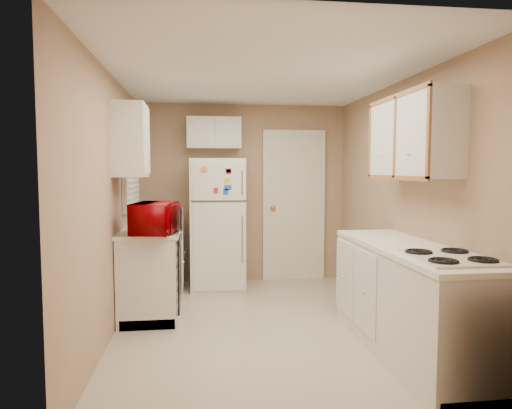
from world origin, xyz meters
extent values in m
plane|color=beige|center=(0.00, 0.00, 0.00)|extent=(3.80, 3.80, 0.00)
plane|color=white|center=(0.00, 0.00, 2.40)|extent=(3.80, 3.80, 0.00)
plane|color=tan|center=(-1.40, 0.00, 1.20)|extent=(3.80, 3.80, 0.00)
plane|color=tan|center=(1.40, 0.00, 1.20)|extent=(3.80, 3.80, 0.00)
plane|color=tan|center=(0.00, 1.90, 1.20)|extent=(2.80, 2.80, 0.00)
plane|color=tan|center=(0.00, -1.90, 1.20)|extent=(2.80, 2.80, 0.00)
cube|color=silver|center=(-1.10, 0.90, 0.45)|extent=(0.60, 1.80, 0.90)
cube|color=black|center=(-0.81, 0.30, 0.49)|extent=(0.03, 0.58, 0.72)
cube|color=gray|center=(-1.10, 1.05, 0.86)|extent=(0.54, 0.74, 0.16)
imported|color=#860004|center=(-1.02, 0.17, 1.05)|extent=(0.59, 0.40, 0.36)
imported|color=white|center=(-1.15, 1.47, 1.00)|extent=(0.09, 0.09, 0.17)
cube|color=silver|center=(-1.36, 1.05, 1.60)|extent=(0.10, 0.98, 1.08)
cube|color=silver|center=(-1.25, 0.22, 1.80)|extent=(0.30, 0.45, 0.70)
cube|color=silver|center=(-0.36, 1.54, 0.83)|extent=(0.72, 0.70, 1.66)
cube|color=silver|center=(-0.40, 1.75, 2.00)|extent=(0.70, 0.30, 0.40)
cube|color=silver|center=(0.70, 1.86, 1.02)|extent=(0.86, 0.06, 2.08)
cube|color=silver|center=(1.10, -0.80, 0.45)|extent=(0.60, 2.00, 0.90)
cube|color=silver|center=(1.13, -1.35, 0.39)|extent=(0.54, 0.66, 0.79)
cube|color=silver|center=(1.25, -0.50, 1.80)|extent=(0.30, 1.20, 0.70)
camera|label=1|loc=(-0.61, -4.30, 1.52)|focal=32.00mm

